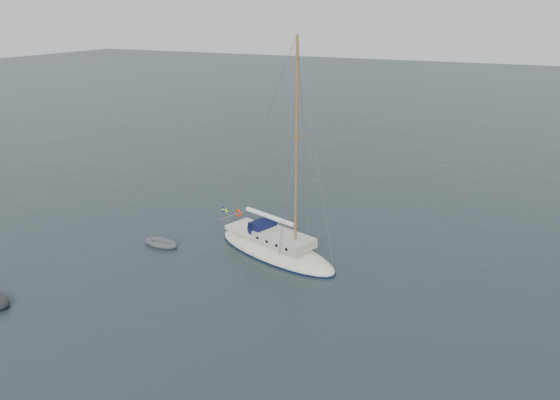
% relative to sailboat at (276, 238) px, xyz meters
% --- Properties ---
extents(ground, '(300.00, 300.00, 0.00)m').
position_rel_sailboat_xyz_m(ground, '(1.23, -2.42, -1.11)').
color(ground, black).
rests_on(ground, ground).
extents(sailboat, '(10.28, 3.08, 14.64)m').
position_rel_sailboat_xyz_m(sailboat, '(0.00, 0.00, 0.00)').
color(sailboat, white).
rests_on(sailboat, ground).
extents(dinghy, '(2.62, 1.18, 0.38)m').
position_rel_sailboat_xyz_m(dinghy, '(-7.69, -2.17, -0.94)').
color(dinghy, '#525258').
rests_on(dinghy, ground).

